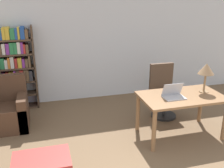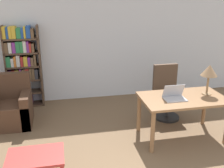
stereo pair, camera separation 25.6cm
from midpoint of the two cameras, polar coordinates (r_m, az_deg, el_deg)
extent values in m
cube|color=silver|center=(6.08, -0.85, 9.29)|extent=(8.00, 0.06, 2.70)
cube|color=olive|center=(4.59, 16.77, -3.03)|extent=(1.42, 0.84, 0.04)
cylinder|color=olive|center=(4.19, 10.61, -10.35)|extent=(0.07, 0.07, 0.71)
cylinder|color=olive|center=(4.78, 7.42, -6.27)|extent=(0.07, 0.07, 0.71)
cylinder|color=olive|center=(5.33, 20.78, -4.70)|extent=(0.07, 0.07, 0.71)
cube|color=#B2B2B7|center=(4.44, 15.13, -3.20)|extent=(0.35, 0.24, 0.02)
cube|color=#B2B2B7|center=(4.46, 14.85, -1.43)|extent=(0.35, 0.10, 0.23)
cube|color=navy|center=(4.46, 14.82, -1.37)|extent=(0.32, 0.09, 0.20)
cylinder|color=olive|center=(4.85, 21.31, -1.99)|extent=(0.16, 0.16, 0.01)
cylinder|color=olive|center=(4.80, 21.54, -0.13)|extent=(0.04, 0.04, 0.32)
cone|color=#93704C|center=(4.72, 21.91, 2.76)|extent=(0.28, 0.28, 0.19)
cylinder|color=black|center=(5.49, 13.12, -6.98)|extent=(0.50, 0.50, 0.04)
cylinder|color=#262626|center=(5.42, 13.27, -5.21)|extent=(0.06, 0.06, 0.33)
cube|color=#4C3828|center=(5.33, 13.45, -3.09)|extent=(0.51, 0.51, 0.10)
cube|color=#4C3828|center=(5.40, 12.78, 1.17)|extent=(0.49, 0.08, 0.59)
cube|color=#B2332D|center=(3.38, -14.21, -15.14)|extent=(0.68, 0.48, 0.04)
cylinder|color=#B2332D|center=(3.73, -18.68, -17.05)|extent=(0.04, 0.04, 0.51)
cylinder|color=#B2332D|center=(3.69, -8.80, -16.57)|extent=(0.04, 0.04, 0.51)
cube|color=#472D1E|center=(5.31, -20.06, -6.14)|extent=(0.80, 0.72, 0.46)
cube|color=#472D1E|center=(5.40, -20.26, -0.29)|extent=(0.80, 0.16, 0.50)
cube|color=#472D1E|center=(5.24, -16.72, -5.09)|extent=(0.16, 0.72, 0.63)
cube|color=#4C3828|center=(5.97, -20.81, 3.28)|extent=(0.04, 0.28, 1.77)
cube|color=#4C3828|center=(5.90, -14.10, 3.78)|extent=(0.04, 0.28, 1.77)
cube|color=#4C3828|center=(6.21, -16.68, -4.21)|extent=(0.70, 0.28, 0.04)
cube|color=#333338|center=(6.19, -19.49, -3.22)|extent=(0.08, 0.24, 0.23)
cube|color=gold|center=(6.18, -18.81, -3.14)|extent=(0.06, 0.24, 0.24)
cube|color=#B72D28|center=(6.17, -18.10, -3.18)|extent=(0.08, 0.24, 0.22)
cube|color=silver|center=(6.16, -17.40, -3.15)|extent=(0.06, 0.24, 0.22)
cube|color=#7F338C|center=(6.16, -16.64, -3.26)|extent=(0.09, 0.24, 0.18)
cube|color=#7F338C|center=(6.15, -16.00, -3.05)|extent=(0.05, 0.24, 0.22)
cube|color=#4C3828|center=(6.10, -16.95, -1.65)|extent=(0.70, 0.28, 0.04)
cube|color=#2D7F47|center=(6.10, -19.89, -0.78)|extent=(0.06, 0.24, 0.20)
cube|color=#7F338C|center=(6.09, -19.32, -0.72)|extent=(0.06, 0.24, 0.21)
cube|color=gold|center=(6.07, -18.59, -0.52)|extent=(0.09, 0.24, 0.24)
cube|color=#B72D28|center=(6.06, -17.88, -0.48)|extent=(0.06, 0.24, 0.24)
cube|color=brown|center=(6.06, -17.26, -0.53)|extent=(0.06, 0.24, 0.22)
cube|color=#333338|center=(6.05, -16.56, -0.39)|extent=(0.07, 0.24, 0.24)
cube|color=#4C3828|center=(6.00, -17.22, 0.99)|extent=(0.70, 0.28, 0.04)
cube|color=#7F338C|center=(6.01, -20.14, 1.85)|extent=(0.07, 0.24, 0.20)
cube|color=#B72D28|center=(6.00, -19.48, 1.94)|extent=(0.06, 0.24, 0.21)
cube|color=gold|center=(5.98, -18.67, 2.01)|extent=(0.09, 0.24, 0.21)
cube|color=#7F338C|center=(5.97, -18.02, 2.20)|extent=(0.05, 0.24, 0.24)
cube|color=brown|center=(5.96, -17.39, 2.21)|extent=(0.06, 0.24, 0.23)
cube|color=#B72D28|center=(5.96, -16.73, 2.30)|extent=(0.07, 0.24, 0.24)
cube|color=brown|center=(5.95, -16.09, 2.34)|extent=(0.05, 0.24, 0.24)
cube|color=brown|center=(5.95, -15.55, 2.38)|extent=(0.05, 0.24, 0.24)
cube|color=#333338|center=(5.95, -14.92, 2.30)|extent=(0.07, 0.24, 0.21)
cube|color=#4C3828|center=(5.92, -17.50, 3.70)|extent=(0.70, 0.28, 0.04)
cube|color=#2D7F47|center=(5.93, -20.39, 4.68)|extent=(0.09, 0.24, 0.22)
cube|color=silver|center=(5.92, -19.62, 4.56)|extent=(0.06, 0.24, 0.18)
cube|color=orange|center=(5.91, -19.11, 4.80)|extent=(0.04, 0.24, 0.22)
cube|color=silver|center=(5.90, -18.50, 4.94)|extent=(0.07, 0.24, 0.24)
cube|color=#B72D28|center=(5.89, -17.78, 4.81)|extent=(0.05, 0.24, 0.20)
cube|color=gold|center=(5.89, -17.06, 4.89)|extent=(0.08, 0.24, 0.21)
cube|color=#7F338C|center=(5.88, -16.35, 4.84)|extent=(0.05, 0.24, 0.19)
cube|color=brown|center=(5.88, -15.74, 4.87)|extent=(0.06, 0.24, 0.18)
cube|color=brown|center=(5.87, -15.19, 5.19)|extent=(0.04, 0.24, 0.24)
cube|color=#4C3828|center=(5.85, -17.79, 6.49)|extent=(0.70, 0.28, 0.04)
cube|color=brown|center=(5.87, -20.80, 7.46)|extent=(0.07, 0.24, 0.22)
cube|color=silver|center=(5.86, -20.06, 7.54)|extent=(0.06, 0.24, 0.22)
cube|color=#7F338C|center=(5.85, -19.33, 7.60)|extent=(0.07, 0.24, 0.22)
cube|color=#2D7F47|center=(5.84, -18.57, 7.73)|extent=(0.08, 0.24, 0.23)
cube|color=#2D7F47|center=(5.83, -17.86, 7.79)|extent=(0.06, 0.24, 0.23)
cube|color=silver|center=(5.82, -17.22, 7.88)|extent=(0.06, 0.24, 0.24)
cube|color=#7F338C|center=(5.81, -16.61, 7.89)|extent=(0.05, 0.24, 0.24)
cube|color=#B72D28|center=(5.81, -16.13, 7.73)|extent=(0.04, 0.24, 0.19)
cube|color=brown|center=(5.81, -15.59, 7.72)|extent=(0.05, 0.24, 0.18)
cube|color=#4C3828|center=(5.80, -18.08, 9.33)|extent=(0.70, 0.28, 0.04)
cube|color=gold|center=(5.82, -21.20, 10.41)|extent=(0.06, 0.24, 0.24)
cube|color=#234C99|center=(5.81, -20.59, 10.42)|extent=(0.04, 0.24, 0.23)
cube|color=gold|center=(5.80, -20.05, 10.51)|extent=(0.06, 0.24, 0.24)
cube|color=gold|center=(5.79, -19.34, 10.59)|extent=(0.08, 0.24, 0.24)
cube|color=#2D7F47|center=(5.79, -18.40, 10.48)|extent=(0.09, 0.24, 0.20)
cube|color=#234C99|center=(5.78, -17.69, 10.56)|extent=(0.05, 0.24, 0.21)
cube|color=gold|center=(5.77, -17.21, 10.73)|extent=(0.04, 0.24, 0.23)
cube|color=#234C99|center=(5.76, -16.52, 10.83)|extent=(0.08, 0.24, 0.24)
cube|color=brown|center=(5.76, -15.70, 10.63)|extent=(0.06, 0.24, 0.19)
camera|label=1|loc=(0.13, -88.28, 0.60)|focal=42.00mm
camera|label=2|loc=(0.13, 91.72, -0.60)|focal=42.00mm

